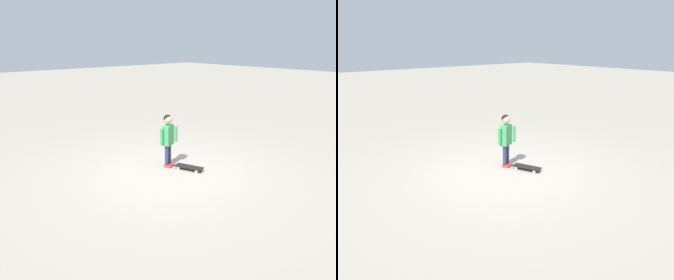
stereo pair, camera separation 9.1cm
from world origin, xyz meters
TOP-DOWN VIEW (x-y plane):
  - ground_plane at (0.00, 0.00)m, footprint 50.00×50.00m
  - child_person at (-0.29, 0.25)m, footprint 0.24×0.41m
  - skateboard at (0.13, 0.42)m, footprint 0.59×0.36m

SIDE VIEW (x-z plane):
  - ground_plane at x=0.00m, z-range 0.00..0.00m
  - skateboard at x=0.13m, z-range 0.02..0.10m
  - child_person at x=-0.29m, z-range 0.13..1.19m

